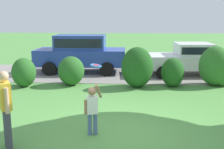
# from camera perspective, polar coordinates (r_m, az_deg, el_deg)

# --- Properties ---
(ground_plane) EXTENTS (80.00, 80.00, 0.00)m
(ground_plane) POSITION_cam_1_polar(r_m,az_deg,el_deg) (7.22, 2.13, -11.68)
(ground_plane) COLOR #518E42
(driveway_strip) EXTENTS (28.00, 4.40, 0.02)m
(driveway_strip) POSITION_cam_1_polar(r_m,az_deg,el_deg) (14.15, 2.70, 0.18)
(driveway_strip) COLOR gray
(driveway_strip) RESTS_ON ground
(shrub_near_tree) EXTENTS (0.97, 1.03, 1.19)m
(shrub_near_tree) POSITION_cam_1_polar(r_m,az_deg,el_deg) (12.07, -17.39, 0.41)
(shrub_near_tree) COLOR #286023
(shrub_near_tree) RESTS_ON ground
(shrub_centre_left) EXTENTS (1.10, 1.14, 1.21)m
(shrub_centre_left) POSITION_cam_1_polar(r_m,az_deg,el_deg) (11.91, -8.25, 0.75)
(shrub_centre_left) COLOR #286023
(shrub_centre_left) RESTS_ON ground
(shrub_centre) EXTENTS (1.29, 1.15, 1.65)m
(shrub_centre) POSITION_cam_1_polar(r_m,az_deg,el_deg) (11.42, 5.11, 1.46)
(shrub_centre) COLOR #1E511C
(shrub_centre) RESTS_ON ground
(shrub_centre_right) EXTENTS (0.94, 1.04, 1.18)m
(shrub_centre_right) POSITION_cam_1_polar(r_m,az_deg,el_deg) (11.84, 12.17, 0.14)
(shrub_centre_right) COLOR #1E511C
(shrub_centre_right) RESTS_ON ground
(shrub_far_end) EXTENTS (1.35, 1.14, 1.66)m
(shrub_far_end) POSITION_cam_1_polar(r_m,az_deg,el_deg) (12.44, 20.29, 1.40)
(shrub_far_end) COLOR #33702B
(shrub_far_end) RESTS_ON ground
(parked_sedan) EXTENTS (4.48, 2.26, 1.56)m
(parked_sedan) POSITION_cam_1_polar(r_m,az_deg,el_deg) (14.28, 15.23, 3.28)
(parked_sedan) COLOR white
(parked_sedan) RESTS_ON ground
(parked_suv) EXTENTS (4.70, 2.10, 1.92)m
(parked_suv) POSITION_cam_1_polar(r_m,az_deg,el_deg) (14.47, -6.33, 4.66)
(parked_suv) COLOR #28429E
(parked_suv) RESTS_ON ground
(child_thrower) EXTENTS (0.43, 0.32, 1.29)m
(child_thrower) POSITION_cam_1_polar(r_m,az_deg,el_deg) (6.87, -4.00, -6.55)
(child_thrower) COLOR #4C608C
(child_thrower) RESTS_ON ground
(frisbee) EXTENTS (0.28, 0.28, 0.08)m
(frisbee) POSITION_cam_1_polar(r_m,az_deg,el_deg) (6.87, -3.24, 1.82)
(frisbee) COLOR #337FDB
(adult_onlooker) EXTENTS (0.38, 0.46, 1.74)m
(adult_onlooker) POSITION_cam_1_polar(r_m,az_deg,el_deg) (6.51, -20.68, -5.90)
(adult_onlooker) COLOR #3F3F4C
(adult_onlooker) RESTS_ON ground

